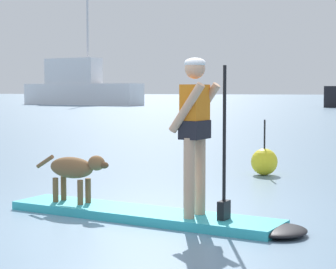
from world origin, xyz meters
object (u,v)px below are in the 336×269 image
object	(u,v)px
marker_buoy	(264,162)
person_paddler	(196,125)
moored_boat_center	(80,87)
dog	(75,170)
paddleboard	(158,216)

from	to	relation	value
marker_buoy	person_paddler	bearing A→B (deg)	-90.25
moored_boat_center	marker_buoy	bearing A→B (deg)	-60.02
dog	marker_buoy	xyz separation A→B (m)	(1.64, 3.93, -0.27)
person_paddler	dog	distance (m)	1.76
person_paddler	moored_boat_center	bearing A→B (deg)	117.78
moored_boat_center	marker_buoy	xyz separation A→B (m)	(25.96, -44.99, -1.49)
person_paddler	dog	xyz separation A→B (m)	(-1.62, 0.33, -0.59)
paddleboard	person_paddler	xyz separation A→B (m)	(0.48, -0.10, 1.05)
paddleboard	marker_buoy	world-z (taller)	marker_buoy
dog	moored_boat_center	bearing A→B (deg)	116.43
paddleboard	dog	bearing A→B (deg)	168.67
dog	moored_boat_center	size ratio (longest dim) A/B	0.08
person_paddler	moored_boat_center	size ratio (longest dim) A/B	0.13
marker_buoy	paddleboard	bearing A→B (deg)	-96.77
moored_boat_center	paddleboard	bearing A→B (deg)	-62.61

